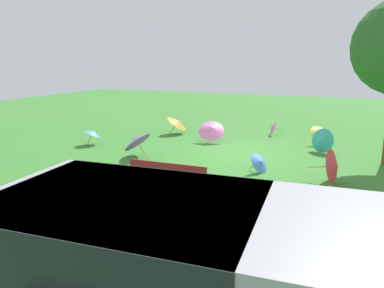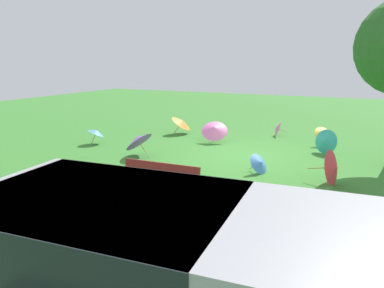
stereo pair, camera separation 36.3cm
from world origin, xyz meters
name	(u,v)px [view 1 (the left image)]	position (x,y,z in m)	size (l,w,h in m)	color
ground	(244,155)	(0.00, 0.00, 0.00)	(40.00, 40.00, 0.00)	#387A2D
van_dark	(200,268)	(-1.72, 7.67, 0.91)	(4.73, 2.41, 1.53)	#99999E
park_bench	(170,183)	(0.26, 4.42, 0.47)	(1.61, 0.53, 0.90)	maroon
parasol_purple_0	(136,140)	(2.89, 1.41, 0.50)	(0.83, 0.92, 0.84)	tan
parasol_blue_0	(260,162)	(-0.86, 1.52, 0.27)	(0.59, 0.67, 0.53)	tan
parasol_teal_0	(321,140)	(-2.09, -1.32, 0.38)	(0.80, 0.78, 0.76)	tan
parasol_orange_0	(178,122)	(3.29, -2.24, 0.45)	(0.94, 0.98, 0.76)	tan
parasol_blue_1	(93,132)	(5.11, 0.61, 0.42)	(0.82, 0.82, 0.60)	tan
parasol_pink_0	(211,129)	(1.54, -1.30, 0.47)	(1.12, 1.07, 0.83)	tan
parasol_red_0	(335,166)	(-2.63, 1.69, 0.42)	(0.84, 0.87, 0.84)	tan
parasol_pink_1	(272,128)	(-0.14, -3.44, 0.28)	(0.62, 0.63, 0.57)	tan
parasol_yellow_2	(321,133)	(-1.98, -2.43, 0.40)	(0.92, 0.92, 0.69)	tan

